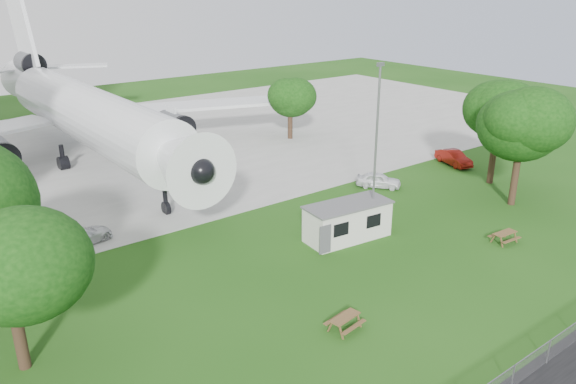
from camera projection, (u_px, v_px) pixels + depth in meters
ground at (347, 306)px, 31.45m from camera, size 160.00×160.00×0.00m
concrete_apron at (101, 153)px, 59.63m from camera, size 120.00×46.00×0.03m
airliner at (83, 110)px, 55.06m from camera, size 46.36×47.73×17.69m
site_cabin at (348, 221)px, 39.33m from camera, size 6.88×3.35×2.62m
picnic_west at (345, 329)px, 29.31m from camera, size 2.01×1.75×0.76m
picnic_east at (504, 242)px, 39.13m from camera, size 1.92×1.65×0.76m
lamp_mast at (376, 153)px, 38.64m from camera, size 0.16×0.16×12.00m
tree_west_small at (6, 266)px, 24.57m from camera, size 6.09×6.09×8.40m
tree_east_front at (523, 126)px, 43.60m from camera, size 6.76×6.76×9.94m
tree_east_back at (499, 113)px, 48.61m from camera, size 7.03×7.03×9.91m
tree_far_apron at (290, 101)px, 63.72m from camera, size 5.66×5.66×7.30m
car_ne_hatch at (379, 180)px, 49.45m from camera, size 3.65×4.00×1.32m
car_ne_sedan at (454, 158)px, 55.59m from camera, size 2.65×4.59×1.43m
car_apron_van at (81, 236)px, 38.54m from camera, size 4.70×2.79×1.28m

